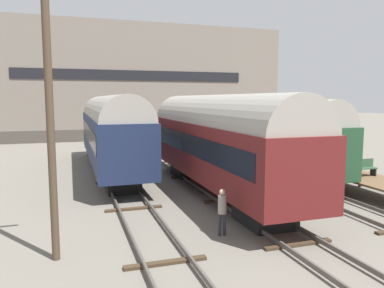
# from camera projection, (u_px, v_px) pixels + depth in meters

# --- Properties ---
(ground_plane) EXTENTS (200.00, 200.00, 0.00)m
(ground_plane) POSITION_uv_depth(u_px,v_px,m) (257.00, 219.00, 15.75)
(ground_plane) COLOR #6B665B
(track_left) EXTENTS (2.60, 60.00, 0.26)m
(track_left) POSITION_uv_depth(u_px,v_px,m) (147.00, 228.00, 14.28)
(track_left) COLOR #4C4742
(track_left) RESTS_ON ground
(track_middle) EXTENTS (2.60, 60.00, 0.26)m
(track_middle) POSITION_uv_depth(u_px,v_px,m) (257.00, 216.00, 15.73)
(track_middle) COLOR #4C4742
(track_middle) RESTS_ON ground
(track_right) EXTENTS (2.60, 60.00, 0.26)m
(track_right) POSITION_uv_depth(u_px,v_px,m) (349.00, 206.00, 17.18)
(track_right) COLOR #4C4742
(track_right) RESTS_ON ground
(train_car_maroon) EXTENTS (3.13, 15.77, 5.27)m
(train_car_maroon) POSITION_uv_depth(u_px,v_px,m) (217.00, 139.00, 19.68)
(train_car_maroon) COLOR black
(train_car_maroon) RESTS_ON ground
(train_car_navy) EXTENTS (3.04, 17.64, 5.30)m
(train_car_navy) POSITION_uv_depth(u_px,v_px,m) (110.00, 129.00, 25.83)
(train_car_navy) COLOR black
(train_car_navy) RESTS_ON ground
(train_car_green) EXTENTS (2.91, 16.93, 5.04)m
(train_car_green) POSITION_uv_depth(u_px,v_px,m) (255.00, 131.00, 25.65)
(train_car_green) COLOR black
(train_car_green) RESTS_ON ground
(station_platform) EXTENTS (2.60, 12.64, 0.95)m
(station_platform) POSITION_uv_depth(u_px,v_px,m) (344.00, 173.00, 21.15)
(station_platform) COLOR brown
(station_platform) RESTS_ON ground
(bench) EXTENTS (1.40, 0.40, 0.91)m
(bench) POSITION_uv_depth(u_px,v_px,m) (364.00, 167.00, 19.92)
(bench) COLOR #2D4C33
(bench) RESTS_ON station_platform
(person_worker) EXTENTS (0.32, 0.32, 1.76)m
(person_worker) POSITION_uv_depth(u_px,v_px,m) (222.00, 208.00, 13.78)
(person_worker) COLOR #282833
(person_worker) RESTS_ON ground
(utility_pole) EXTENTS (1.80, 0.24, 9.66)m
(utility_pole) POSITION_uv_depth(u_px,v_px,m) (49.00, 101.00, 11.23)
(utility_pole) COLOR #473828
(utility_pole) RESTS_ON ground
(warehouse_building) EXTENTS (39.76, 11.74, 14.44)m
(warehouse_building) POSITION_uv_depth(u_px,v_px,m) (128.00, 83.00, 51.22)
(warehouse_building) COLOR #46403A
(warehouse_building) RESTS_ON ground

